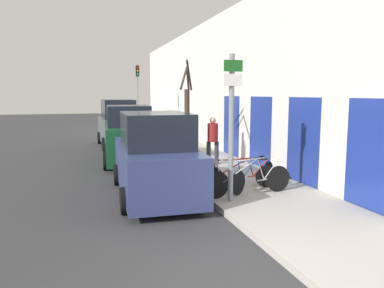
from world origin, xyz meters
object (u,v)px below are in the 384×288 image
at_px(street_tree, 187,120).
at_px(pedestrian_near, 213,137).
at_px(pedestrian_far, 169,123).
at_px(traffic_light, 138,90).
at_px(signpost, 231,125).
at_px(bicycle_2, 240,175).
at_px(parked_car_1, 128,137).
at_px(bicycle_0, 248,180).
at_px(bicycle_1, 254,175).
at_px(parked_car_2, 118,126).
at_px(parked_car_0, 155,158).

bearing_deg(street_tree, pedestrian_near, 19.37).
distance_m(pedestrian_far, traffic_light, 3.36).
distance_m(pedestrian_near, street_tree, 1.38).
relative_size(signpost, bicycle_2, 1.66).
xyz_separation_m(bicycle_2, traffic_light, (-0.82, 13.63, 2.51)).
height_order(parked_car_1, pedestrian_far, parked_car_1).
bearing_deg(parked_car_1, bicycle_0, -66.48).
xyz_separation_m(bicycle_0, traffic_light, (-0.73, 14.38, 2.47)).
height_order(pedestrian_near, pedestrian_far, pedestrian_near).
xyz_separation_m(pedestrian_near, street_tree, (-1.12, -0.39, 0.71)).
bearing_deg(traffic_light, street_tree, -88.93).
relative_size(parked_car_1, pedestrian_far, 2.44).
bearing_deg(street_tree, bicycle_1, -74.42).
relative_size(parked_car_1, street_tree, 1.14).
height_order(bicycle_0, parked_car_1, parked_car_1).
xyz_separation_m(bicycle_0, street_tree, (-0.54, 4.00, 1.33)).
bearing_deg(pedestrian_far, parked_car_2, -7.69).
height_order(parked_car_1, pedestrian_near, parked_car_1).
height_order(bicycle_1, parked_car_1, parked_car_1).
distance_m(signpost, bicycle_0, 1.68).
distance_m(parked_car_2, pedestrian_near, 7.64).
height_order(signpost, bicycle_1, signpost).
relative_size(signpost, street_tree, 0.94).
height_order(bicycle_1, street_tree, street_tree).
height_order(parked_car_2, pedestrian_far, parked_car_2).
distance_m(parked_car_1, pedestrian_far, 6.30).
height_order(parked_car_2, pedestrian_near, parked_car_2).
height_order(signpost, parked_car_0, signpost).
height_order(bicycle_2, pedestrian_near, pedestrian_near).
distance_m(signpost, street_tree, 4.39).
bearing_deg(pedestrian_near, bicycle_1, -84.18).
bearing_deg(parked_car_2, street_tree, -78.76).
height_order(pedestrian_far, street_tree, street_tree).
bearing_deg(signpost, bicycle_2, 56.51).
xyz_separation_m(bicycle_1, pedestrian_far, (0.23, 11.39, 0.64)).
bearing_deg(pedestrian_far, bicycle_0, 70.50).
xyz_separation_m(street_tree, traffic_light, (-0.19, 10.38, 1.14)).
bearing_deg(bicycle_0, signpost, 114.96).
height_order(pedestrian_near, street_tree, street_tree).
height_order(bicycle_0, traffic_light, traffic_light).
bearing_deg(street_tree, parked_car_1, 126.97).
xyz_separation_m(signpost, bicycle_1, (1.09, 0.93, -1.52)).
xyz_separation_m(signpost, pedestrian_far, (1.32, 12.32, -0.88)).
height_order(signpost, pedestrian_near, signpost).
height_order(bicycle_0, bicycle_2, bicycle_0).
height_order(bicycle_2, parked_car_2, parked_car_2).
relative_size(parked_car_1, parked_car_2, 0.94).
relative_size(bicycle_2, parked_car_0, 0.45).
bearing_deg(parked_car_2, pedestrian_near, -69.88).
bearing_deg(bicycle_1, traffic_light, -29.88).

